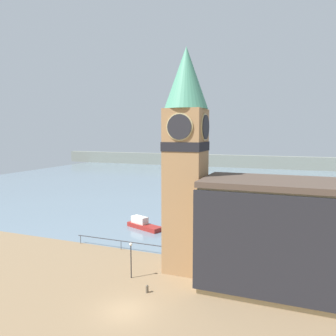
# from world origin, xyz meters

# --- Properties ---
(ground_plane) EXTENTS (160.00, 160.00, 0.00)m
(ground_plane) POSITION_xyz_m (0.00, 0.00, 0.00)
(ground_plane) COLOR #846B4C
(water) EXTENTS (160.00, 120.00, 0.00)m
(water) POSITION_xyz_m (0.00, 72.29, -0.00)
(water) COLOR slate
(water) RESTS_ON ground_plane
(far_shoreline) EXTENTS (180.00, 3.00, 5.00)m
(far_shoreline) POSITION_xyz_m (0.00, 112.29, 2.50)
(far_shoreline) COLOR gray
(far_shoreline) RESTS_ON water
(pier_railing) EXTENTS (12.32, 0.08, 1.09)m
(pier_railing) POSITION_xyz_m (-7.07, 12.04, 0.96)
(pier_railing) COLOR #333338
(pier_railing) RESTS_ON ground_plane
(clock_tower) EXTENTS (4.32, 4.32, 22.40)m
(clock_tower) POSITION_xyz_m (1.98, 9.35, 11.91)
(clock_tower) COLOR #9E754C
(clock_tower) RESTS_ON ground_plane
(pier_building) EXTENTS (13.88, 7.73, 9.96)m
(pier_building) POSITION_xyz_m (11.19, 8.23, 5.00)
(pier_building) COLOR tan
(pier_building) RESTS_ON ground_plane
(boat_near) EXTENTS (6.10, 3.78, 1.64)m
(boat_near) POSITION_xyz_m (-8.42, 21.03, 0.58)
(boat_near) COLOR maroon
(boat_near) RESTS_ON water
(mooring_bollard_near) EXTENTS (0.26, 0.26, 0.71)m
(mooring_bollard_near) POSITION_xyz_m (0.40, 3.35, 0.39)
(mooring_bollard_near) COLOR brown
(mooring_bollard_near) RESTS_ON ground_plane
(lamp_post) EXTENTS (0.32, 0.32, 3.54)m
(lamp_post) POSITION_xyz_m (-2.28, 5.48, 2.51)
(lamp_post) COLOR black
(lamp_post) RESTS_ON ground_plane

